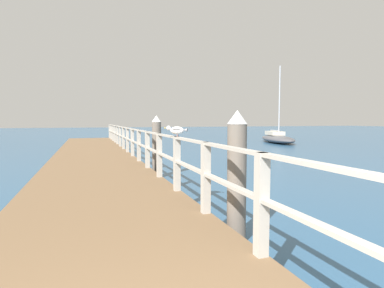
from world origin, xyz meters
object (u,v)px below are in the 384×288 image
at_px(dock_piling_far, 157,146).
at_px(boat_0, 277,138).
at_px(seagull_foreground, 177,130).
at_px(dock_piling_near, 237,176).

distance_m(dock_piling_far, boat_0, 17.12).
xyz_separation_m(dock_piling_far, seagull_foreground, (-0.39, -3.71, 0.62)).
bearing_deg(boat_0, dock_piling_near, 69.87).
bearing_deg(seagull_foreground, dock_piling_near, -134.00).
relative_size(seagull_foreground, boat_0, 0.07).
bearing_deg(dock_piling_near, dock_piling_far, 90.00).
height_order(dock_piling_near, dock_piling_far, same).
distance_m(dock_piling_near, seagull_foreground, 2.00).
bearing_deg(dock_piling_far, seagull_foreground, -95.96).
bearing_deg(dock_piling_far, boat_0, 44.44).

